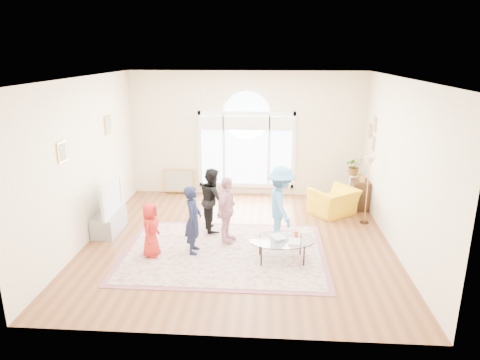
# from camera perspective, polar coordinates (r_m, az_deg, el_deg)

# --- Properties ---
(ground) EXTENTS (6.00, 6.00, 0.00)m
(ground) POSITION_cam_1_polar(r_m,az_deg,el_deg) (8.68, -0.21, -8.13)
(ground) COLOR brown
(ground) RESTS_ON ground
(room_shell) EXTENTS (6.00, 6.00, 6.00)m
(room_shell) POSITION_cam_1_polar(r_m,az_deg,el_deg) (10.90, 0.88, 5.75)
(room_shell) COLOR #FFEEC9
(room_shell) RESTS_ON ground
(area_rug) EXTENTS (3.60, 2.60, 0.02)m
(area_rug) POSITION_cam_1_polar(r_m,az_deg,el_deg) (8.21, -2.15, -9.60)
(area_rug) COLOR beige
(area_rug) RESTS_ON ground
(rug_border) EXTENTS (3.80, 2.80, 0.01)m
(rug_border) POSITION_cam_1_polar(r_m,az_deg,el_deg) (8.21, -2.15, -9.62)
(rug_border) COLOR #884E5B
(rug_border) RESTS_ON ground
(tv_console) EXTENTS (0.45, 1.00, 0.42)m
(tv_console) POSITION_cam_1_polar(r_m,az_deg,el_deg) (9.45, -17.03, -5.39)
(tv_console) COLOR #92949A
(tv_console) RESTS_ON ground
(television) EXTENTS (0.18, 1.16, 0.67)m
(television) POSITION_cam_1_polar(r_m,az_deg,el_deg) (9.26, -17.28, -2.27)
(television) COLOR black
(television) RESTS_ON tv_console
(coffee_table) EXTENTS (1.24, 0.85, 0.54)m
(coffee_table) POSITION_cam_1_polar(r_m,az_deg,el_deg) (7.78, 5.58, -8.05)
(coffee_table) COLOR silver
(coffee_table) RESTS_ON ground
(armchair) EXTENTS (1.28, 1.25, 0.63)m
(armchair) POSITION_cam_1_polar(r_m,az_deg,el_deg) (10.16, 12.40, -2.83)
(armchair) COLOR yellow
(armchair) RESTS_ON ground
(side_cabinet) EXTENTS (0.40, 0.50, 0.70)m
(side_cabinet) POSITION_cam_1_polar(r_m,az_deg,el_deg) (10.66, 15.67, -1.92)
(side_cabinet) COLOR black
(side_cabinet) RESTS_ON ground
(floor_lamp) EXTENTS (0.26, 0.26, 1.51)m
(floor_lamp) POSITION_cam_1_polar(r_m,az_deg,el_deg) (9.55, 16.84, 1.66)
(floor_lamp) COLOR black
(floor_lamp) RESTS_ON ground
(plant_pedestal) EXTENTS (0.20, 0.20, 0.70)m
(plant_pedestal) POSITION_cam_1_polar(r_m,az_deg,el_deg) (11.11, 14.77, -1.09)
(plant_pedestal) COLOR white
(plant_pedestal) RESTS_ON ground
(potted_plant) EXTENTS (0.42, 0.37, 0.47)m
(potted_plant) POSITION_cam_1_polar(r_m,az_deg,el_deg) (10.95, 15.00, 1.81)
(potted_plant) COLOR #33722D
(potted_plant) RESTS_ON plant_pedestal
(leaning_picture) EXTENTS (0.80, 0.14, 0.62)m
(leaning_picture) POSITION_cam_1_polar(r_m,az_deg,el_deg) (11.60, -8.07, -1.75)
(leaning_picture) COLOR tan
(leaning_picture) RESTS_ON ground
(child_red) EXTENTS (0.37, 0.53, 1.02)m
(child_red) POSITION_cam_1_polar(r_m,az_deg,el_deg) (8.04, -11.83, -6.49)
(child_red) COLOR red
(child_red) RESTS_ON area_rug
(child_navy) EXTENTS (0.32, 0.48, 1.30)m
(child_navy) POSITION_cam_1_polar(r_m,az_deg,el_deg) (7.99, -6.27, -5.29)
(child_navy) COLOR #141B35
(child_navy) RESTS_ON area_rug
(child_black) EXTENTS (0.69, 0.78, 1.34)m
(child_black) POSITION_cam_1_polar(r_m,az_deg,el_deg) (8.95, -3.66, -2.61)
(child_black) COLOR black
(child_black) RESTS_ON area_rug
(child_pink) EXTENTS (0.53, 0.84, 1.34)m
(child_pink) POSITION_cam_1_polar(r_m,az_deg,el_deg) (8.36, -1.83, -4.04)
(child_pink) COLOR #D498A4
(child_pink) RESTS_ON area_rug
(child_blue) EXTENTS (0.78, 1.09, 1.53)m
(child_blue) POSITION_cam_1_polar(r_m,az_deg,el_deg) (8.41, 5.47, -3.28)
(child_blue) COLOR #5397CF
(child_blue) RESTS_ON area_rug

